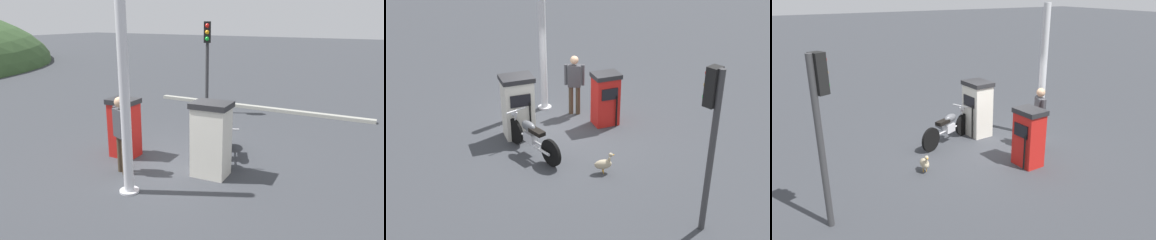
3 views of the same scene
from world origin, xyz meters
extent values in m
plane|color=#383A3F|center=(0.00, 0.00, 0.00)|extent=(120.00, 120.00, 0.00)
cube|color=silver|center=(-0.17, -1.21, 0.77)|extent=(0.65, 0.79, 1.54)
cube|color=black|center=(0.14, -1.19, 1.11)|extent=(0.07, 0.53, 0.32)
cube|color=#262628|center=(-0.17, -1.21, 1.60)|extent=(0.71, 0.87, 0.12)
cylinder|color=black|center=(0.16, -0.96, 0.54)|extent=(0.05, 0.05, 1.00)
cube|color=red|center=(-0.17, 1.21, 0.68)|extent=(0.56, 0.69, 1.36)
cube|color=black|center=(0.10, 1.23, 0.98)|extent=(0.06, 0.46, 0.32)
cube|color=#262628|center=(-0.17, 1.21, 1.42)|extent=(0.62, 0.76, 0.12)
cylinder|color=black|center=(0.13, 1.43, 0.48)|extent=(0.05, 0.05, 0.88)
cylinder|color=black|center=(0.22, -1.39, 0.34)|extent=(0.65, 0.35, 0.67)
cylinder|color=black|center=(1.59, -0.78, 0.34)|extent=(0.65, 0.35, 0.67)
cube|color=silver|center=(0.86, -1.11, 0.44)|extent=(0.41, 0.33, 0.24)
cylinder|color=silver|center=(0.91, -1.09, 0.39)|extent=(1.04, 0.50, 0.05)
ellipsoid|color=#595B60|center=(0.80, -1.14, 0.72)|extent=(0.53, 0.40, 0.24)
cube|color=black|center=(1.11, -1.00, 0.69)|extent=(0.48, 0.36, 0.10)
cylinder|color=silver|center=(0.26, -1.38, 0.64)|extent=(0.26, 0.14, 0.57)
cylinder|color=silver|center=(0.33, -1.35, 0.96)|extent=(0.26, 0.53, 0.04)
sphere|color=silver|center=(0.24, -1.39, 0.84)|extent=(0.19, 0.19, 0.14)
cylinder|color=silver|center=(1.46, -0.97, 0.36)|extent=(0.53, 0.29, 0.07)
cylinder|color=#473828|center=(-0.99, 0.67, 0.43)|extent=(0.17, 0.17, 0.85)
cylinder|color=#473828|center=(-1.07, 0.49, 0.43)|extent=(0.17, 0.17, 0.85)
cube|color=#3F3F44|center=(-1.03, 0.58, 1.17)|extent=(0.32, 0.41, 0.63)
cylinder|color=#3F3F44|center=(-0.94, 0.80, 1.20)|extent=(0.12, 0.12, 0.60)
cylinder|color=#3F3F44|center=(-1.12, 0.36, 1.20)|extent=(0.12, 0.12, 0.60)
sphere|color=tan|center=(-1.03, 0.58, 1.63)|extent=(0.31, 0.31, 0.24)
ellipsoid|color=tan|center=(2.26, 0.28, 0.23)|extent=(0.24, 0.42, 0.23)
cylinder|color=tan|center=(2.28, 0.42, 0.29)|extent=(0.07, 0.07, 0.16)
sphere|color=tan|center=(2.28, 0.45, 0.45)|extent=(0.11, 0.11, 0.10)
cone|color=orange|center=(2.29, 0.52, 0.45)|extent=(0.05, 0.07, 0.05)
cone|color=tan|center=(2.25, 0.09, 0.26)|extent=(0.09, 0.09, 0.08)
cylinder|color=orange|center=(2.23, 0.28, 0.06)|extent=(0.02, 0.02, 0.11)
cylinder|color=orange|center=(2.30, 0.27, 0.06)|extent=(0.02, 0.02, 0.11)
cylinder|color=#38383A|center=(4.73, 1.41, 1.63)|extent=(0.16, 0.16, 3.27)
cube|color=black|center=(4.60, 1.36, 2.91)|extent=(0.28, 0.30, 0.72)
sphere|color=red|center=(4.51, 1.31, 3.13)|extent=(0.20, 0.20, 0.15)
sphere|color=orange|center=(4.51, 1.31, 2.91)|extent=(0.20, 0.20, 0.15)
sphere|color=green|center=(4.51, 1.31, 2.69)|extent=(0.20, 0.20, 0.15)
cylinder|color=silver|center=(-1.71, -0.15, 1.94)|extent=(0.20, 0.20, 3.89)
cylinder|color=silver|center=(-1.71, -0.15, 0.02)|extent=(0.40, 0.40, 0.04)
cube|color=#9E9E93|center=(6.13, 0.00, 0.06)|extent=(0.36, 8.35, 0.12)
camera|label=1|loc=(-6.88, -4.52, 3.38)|focal=33.93mm
camera|label=2|loc=(11.27, -3.10, 5.99)|focal=45.55mm
camera|label=3|loc=(5.64, 8.03, 4.29)|focal=35.70mm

